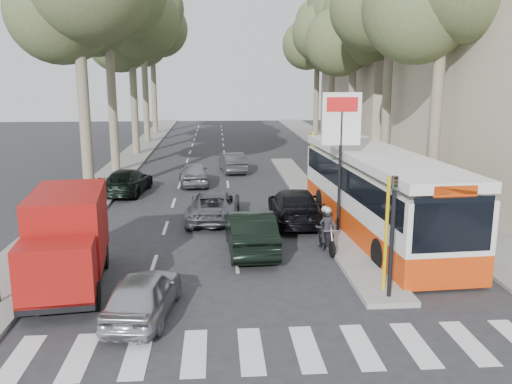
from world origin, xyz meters
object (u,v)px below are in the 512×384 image
Objects in this scene: dark_hatchback at (250,231)px; city_bus at (376,190)px; silver_hatchback at (143,294)px; red_truck at (67,238)px; motorcycle at (326,230)px.

city_bus reaches higher than dark_hatchback.
silver_hatchback is 3.51m from red_truck.
red_truck reaches higher than motorcycle.
city_bus is (10.79, 4.86, 0.25)m from red_truck.
silver_hatchback is 1.91× the size of motorcycle.
dark_hatchback is 2.35× the size of motorcycle.
dark_hatchback reaches higher than silver_hatchback.
motorcycle is (5.89, 5.21, 0.12)m from silver_hatchback.
dark_hatchback is 6.38m from red_truck.
city_bus reaches higher than red_truck.
dark_hatchback is (3.14, 5.22, 0.12)m from silver_hatchback.
silver_hatchback is 0.29× the size of city_bus.
red_truck is 0.43× the size of city_bus.
red_truck is 8.89m from motorcycle.
city_bus is (5.16, 1.97, 0.99)m from dark_hatchback.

